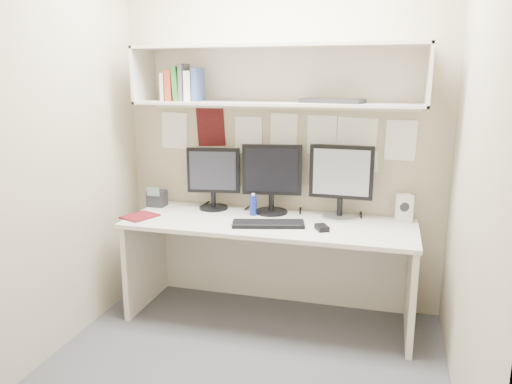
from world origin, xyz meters
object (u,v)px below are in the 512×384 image
(speaker, at_px, (404,208))
(keyboard, at_px, (268,224))
(monitor_center, at_px, (272,176))
(monitor_left, at_px, (213,176))
(maroon_notebook, at_px, (140,216))
(monitor_right, at_px, (341,179))
(desk, at_px, (269,270))
(desk_phone, at_px, (157,198))

(speaker, bearing_deg, keyboard, -178.25)
(monitor_center, bearing_deg, monitor_left, 171.15)
(keyboard, distance_m, maroon_notebook, 0.94)
(keyboard, distance_m, speaker, 0.95)
(monitor_center, xyz_separation_m, keyboard, (0.06, -0.33, -0.26))
(monitor_center, distance_m, monitor_right, 0.50)
(desk, relative_size, maroon_notebook, 8.71)
(monitor_center, relative_size, keyboard, 1.05)
(keyboard, bearing_deg, speaker, 7.69)
(monitor_left, xyz_separation_m, speaker, (1.39, 0.03, -0.16))
(monitor_center, height_order, desk_phone, monitor_center)
(maroon_notebook, height_order, desk_phone, desk_phone)
(speaker, bearing_deg, maroon_notebook, 172.21)
(desk_phone, bearing_deg, keyboard, -17.52)
(desk, bearing_deg, speaker, 15.26)
(monitor_center, distance_m, speaker, 0.96)
(maroon_notebook, bearing_deg, speaker, 33.98)
(keyboard, height_order, speaker, speaker)
(monitor_right, height_order, desk_phone, monitor_right)
(monitor_center, xyz_separation_m, desk_phone, (-0.90, -0.05, -0.21))
(speaker, height_order, maroon_notebook, speaker)
(monitor_center, bearing_deg, maroon_notebook, -166.06)
(keyboard, relative_size, desk_phone, 3.00)
(monitor_left, relative_size, desk_phone, 2.88)
(monitor_right, relative_size, maroon_notebook, 2.26)
(desk, distance_m, keyboard, 0.39)
(desk_phone, bearing_deg, monitor_right, 0.67)
(desk, xyz_separation_m, keyboard, (0.02, -0.11, 0.38))
(monitor_center, height_order, monitor_right, monitor_right)
(desk, distance_m, monitor_center, 0.67)
(keyboard, height_order, maroon_notebook, keyboard)
(monitor_center, bearing_deg, desk_phone, 174.27)
(monitor_left, bearing_deg, maroon_notebook, -148.93)
(speaker, distance_m, maroon_notebook, 1.86)
(desk, relative_size, desk_phone, 12.40)
(keyboard, bearing_deg, maroon_notebook, 168.46)
(speaker, bearing_deg, monitor_right, 163.39)
(desk_phone, bearing_deg, maroon_notebook, -87.38)
(monitor_center, distance_m, desk_phone, 0.93)
(monitor_right, bearing_deg, monitor_center, -178.14)
(keyboard, bearing_deg, desk_phone, 149.69)
(monitor_left, relative_size, keyboard, 0.96)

